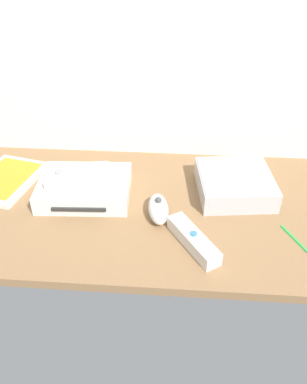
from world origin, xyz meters
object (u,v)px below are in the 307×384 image
(remote_nunchuk, at_px, (158,209))
(mini_computer, at_px, (235,184))
(remote_classic_pad, at_px, (77,175))
(game_case, at_px, (6,180))
(game_console, at_px, (85,188))
(remote_wand, at_px, (193,240))
(stylus_pen, at_px, (295,238))

(remote_nunchuk, bearing_deg, mini_computer, 21.57)
(remote_classic_pad, bearing_deg, game_case, 159.03)
(mini_computer, bearing_deg, remote_classic_pad, -174.87)
(game_console, height_order, remote_nunchuk, remote_nunchuk)
(remote_wand, height_order, stylus_pen, remote_wand)
(game_console, bearing_deg, remote_nunchuk, -22.81)
(remote_classic_pad, bearing_deg, game_console, -24.20)
(remote_classic_pad, relative_size, stylus_pen, 1.74)
(remote_nunchuk, xyz_separation_m, remote_classic_pad, (-0.19, 0.07, 0.03))
(game_console, xyz_separation_m, stylus_pen, (0.46, -0.12, -0.02))
(game_case, relative_size, stylus_pen, 2.40)
(remote_wand, xyz_separation_m, remote_nunchuk, (-0.08, 0.09, 0.01))
(game_console, relative_size, game_case, 1.01)
(game_console, height_order, mini_computer, mini_computer)
(stylus_pen, bearing_deg, game_case, 166.69)
(remote_classic_pad, bearing_deg, mini_computer, -5.52)
(game_console, height_order, remote_classic_pad, remote_classic_pad)
(game_case, relative_size, remote_wand, 1.50)
(remote_wand, height_order, remote_classic_pad, remote_classic_pad)
(game_console, bearing_deg, stylus_pen, -17.46)
(mini_computer, relative_size, remote_classic_pad, 1.21)
(game_console, distance_m, remote_classic_pad, 0.04)
(remote_nunchuk, bearing_deg, stylus_pen, -19.44)
(game_case, bearing_deg, remote_classic_pad, 2.57)
(mini_computer, relative_size, remote_wand, 1.31)
(mini_computer, relative_size, remote_nunchuk, 1.79)
(remote_wand, bearing_deg, remote_classic_pad, 116.76)
(remote_nunchuk, height_order, remote_classic_pad, remote_classic_pad)
(mini_computer, xyz_separation_m, remote_classic_pad, (-0.37, -0.03, 0.03))
(game_console, bearing_deg, remote_classic_pad, 163.52)
(remote_wand, bearing_deg, remote_nunchuk, 97.50)
(game_case, xyz_separation_m, remote_classic_pad, (0.19, -0.04, 0.05))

